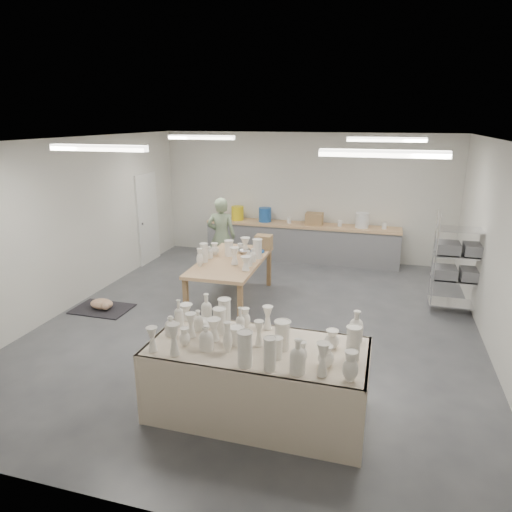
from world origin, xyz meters
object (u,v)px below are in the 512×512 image
(work_table, at_px, (235,258))
(potter, at_px, (221,236))
(red_stool, at_px, (226,257))
(drying_table, at_px, (257,377))

(work_table, relative_size, potter, 1.29)
(work_table, height_order, red_stool, work_table)
(drying_table, bearing_deg, red_stool, 113.55)
(drying_table, height_order, work_table, drying_table)
(work_table, bearing_deg, potter, 118.32)
(work_table, bearing_deg, drying_table, -68.70)
(drying_table, bearing_deg, work_table, 112.59)
(potter, height_order, red_stool, potter)
(drying_table, xyz_separation_m, work_table, (-1.33, 3.22, 0.36))
(red_stool, bearing_deg, potter, -90.00)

